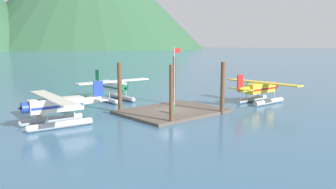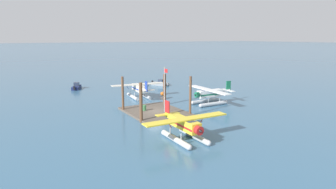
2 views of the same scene
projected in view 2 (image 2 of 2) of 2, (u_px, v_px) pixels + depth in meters
The scene contains 14 objects.
ground_plane at pixel (155, 113), 45.60m from camera, with size 1200.00×1200.00×0.00m, color #38607F.
dock_platform at pixel (155, 112), 45.57m from camera, with size 10.70×8.21×0.30m, color brown.
piling_near_left at pixel (123, 94), 46.18m from camera, with size 0.38×0.38×5.56m, color brown.
piling_near_right at pixel (141, 103), 40.07m from camera, with size 0.45×0.45×5.57m, color brown.
piling_far_left at pixel (165, 90), 50.52m from camera, with size 0.48×0.48×5.44m, color brown.
piling_far_right at pixel (190, 96), 43.66m from camera, with size 0.36×0.36×5.95m, color brown.
flagpole at pixel (165, 85), 44.11m from camera, with size 0.95×0.10×6.85m.
fuel_drum at pixel (144, 108), 45.77m from camera, with size 0.62×0.62×0.88m.
mooring_buoy at pixel (162, 94), 59.12m from camera, with size 0.75×0.75×0.75m, color orange.
seaplane_yellow_stbd_aft at pixel (185, 127), 33.28m from camera, with size 7.98×10.43×3.84m.
seaplane_white_bow_centre at pixel (210, 95), 51.24m from camera, with size 10.43×7.98×3.84m.
seaplane_cream_port_fwd at pixel (139, 90), 56.67m from camera, with size 7.96×10.49×3.84m.
boat_navy_open_sw at pixel (77, 87), 66.61m from camera, with size 4.55×3.11×1.50m.
boat_grey_open_west at pixel (161, 83), 71.39m from camera, with size 4.45×3.28×1.50m.
Camera 2 is at (39.03, -20.79, 11.65)m, focal length 31.32 mm.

